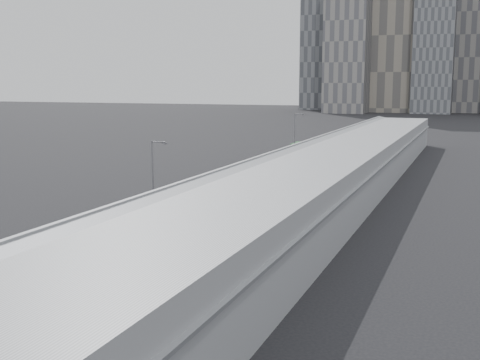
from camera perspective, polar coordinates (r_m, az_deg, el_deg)
The scene contains 22 objects.
sidewalk at distance 82.27m, azimuth 6.11°, elevation -1.70°, with size 10.00×170.00×0.12m, color gray.
lane_line at distance 85.58m, azimuth -0.69°, elevation -1.26°, with size 0.12×160.00×0.02m, color gold.
depot at distance 80.76m, azimuth 8.88°, elevation 0.53°, with size 12.45×160.40×7.20m.
skyline at distance 350.54m, azimuth 16.39°, elevation 14.56°, with size 145.00×64.00×120.00m.
bus_0 at distance 42.52m, azimuth -21.43°, elevation -10.58°, with size 2.90×12.59×3.66m.
bus_1 at distance 51.47m, azimuth -11.88°, elevation -6.54°, with size 3.06×13.82×4.03m.
bus_2 at distance 66.00m, azimuth -3.91°, elevation -3.02°, with size 3.61×12.91×3.72m.
bus_3 at distance 78.81m, azimuth -0.01°, elevation -0.94°, with size 3.40×13.51×3.91m.
bus_4 at distance 91.85m, azimuth 3.22°, elevation 0.50°, with size 3.84×13.78×3.98m.
bus_5 at distance 105.69m, azimuth 5.58°, elevation 1.63°, with size 3.47×14.06×4.07m.
bus_6 at distance 118.25m, azimuth 7.52°, elevation 2.34°, with size 2.94×13.26×3.87m.
bus_7 at distance 130.76m, azimuth 9.11°, elevation 2.96°, with size 3.01×13.54×3.96m.
tree_0 at distance 40.90m, azimuth -17.34°, elevation -8.39°, with size 2.72×2.72×4.78m.
tree_1 at distance 63.88m, azimuth -1.50°, elevation -1.83°, with size 2.14×2.14×4.38m.
tree_2 at distance 86.47m, azimuth 4.93°, elevation 0.82°, with size 1.61×1.61×3.83m.
tree_3 at distance 104.74m, azimuth 7.86°, elevation 2.45°, with size 1.79×1.79×4.35m.
tree_4 at distance 127.74m, azimuth 10.14°, elevation 3.68°, with size 2.76×2.76×5.02m.
tree_5 at distance 155.23m, azimuth 12.27°, elevation 4.35°, with size 2.24×2.24×4.22m.
street_lamp_near at distance 71.12m, azimuth -8.14°, elevation 0.70°, with size 2.04×0.22×8.86m.
street_lamp_far at distance 122.44m, azimuth 5.29°, elevation 4.42°, with size 2.04×0.22×9.55m.
shipping_container at distance 134.22m, azimuth 5.60°, elevation 3.00°, with size 2.36×6.71×2.45m, color #174C1E.
suv at distance 159.90m, azimuth 8.83°, elevation 3.73°, with size 2.36×5.11×1.42m, color black.
Camera 1 is at (30.13, -23.01, 15.41)m, focal length 45.00 mm.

